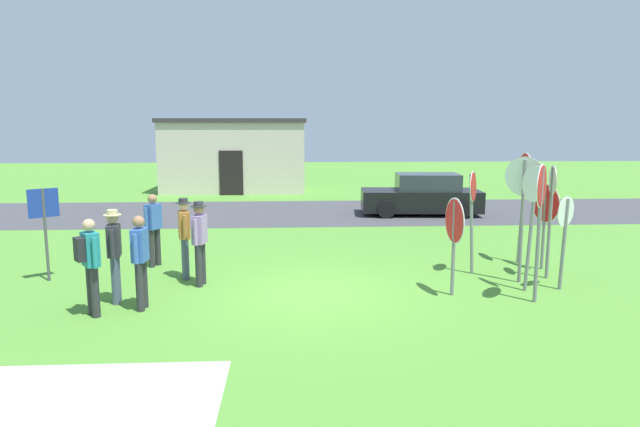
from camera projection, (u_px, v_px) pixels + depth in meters
The scene contains 21 objects.
ground_plane at pixel (313, 293), 10.87m from camera, with size 80.00×80.00×0.00m, color #518E33.
street_asphalt at pixel (301, 212), 21.07m from camera, with size 60.00×6.40×0.01m, color #424247.
concrete_path at pixel (82, 407), 6.45m from camera, with size 3.20×2.40×0.01m, color #ADAAA3.
building_background at pixel (235, 155), 27.77m from camera, with size 7.10×3.73×3.60m.
parked_car_on_street at pixel (422, 196), 20.46m from camera, with size 4.43×2.28×1.51m.
stop_sign_center_cluster at pixel (472, 205), 12.11m from camera, with size 0.36×0.62×2.27m.
stop_sign_rear_right at pixel (551, 204), 11.70m from camera, with size 0.15×0.62×2.43m.
stop_sign_tallest at pixel (523, 187), 13.02m from camera, with size 0.14×0.81×2.63m.
stop_sign_leaning_left at pixel (454, 230), 10.55m from camera, with size 0.12×0.89×1.90m.
stop_sign_rear_left at pixel (532, 206), 10.79m from camera, with size 0.20×0.71×2.50m.
stop_sign_leaning_right at pixel (540, 208), 10.05m from camera, with size 0.48×0.66×2.57m.
stop_sign_nearest at pixel (523, 197), 11.34m from camera, with size 0.61×0.56×2.62m.
stop_sign_far_back at pixel (565, 228), 10.92m from camera, with size 0.51×0.38×1.88m.
stop_sign_low_front at pixel (545, 211), 12.50m from camera, with size 0.28×0.85×1.96m.
person_with_sunhat at pixel (154, 226), 12.82m from camera, with size 0.36×0.52×1.69m.
person_near_signs at pixel (114, 251), 10.15m from camera, with size 0.32×0.56×1.74m.
person_on_left at pixel (184, 233), 11.77m from camera, with size 0.32×0.55×1.74m.
person_in_dark_shirt at pixel (90, 260), 9.42m from camera, with size 0.47×0.49×1.69m.
person_in_blue at pixel (140, 257), 9.78m from camera, with size 0.24×0.57×1.69m.
person_holding_notes at pixel (200, 238), 11.25m from camera, with size 0.32×0.56×1.74m.
info_panel_leftmost at pixel (44, 218), 11.54m from camera, with size 0.50×0.38×1.96m.
Camera 1 is at (-0.45, -10.49, 3.23)m, focal length 31.21 mm.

